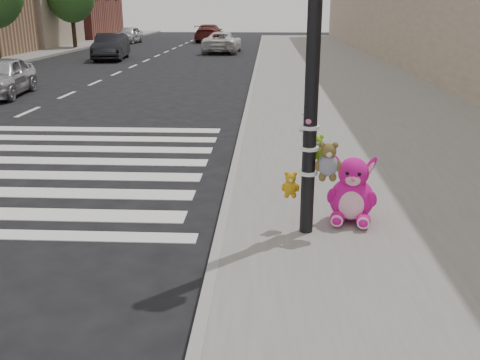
# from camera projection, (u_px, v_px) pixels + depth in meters

# --- Properties ---
(ground) EXTENTS (120.00, 120.00, 0.00)m
(ground) POSITION_uv_depth(u_px,v_px,m) (41.00, 315.00, 5.02)
(ground) COLOR black
(ground) RESTS_ON ground
(sidewalk_near) EXTENTS (7.00, 80.00, 0.14)m
(sidewalk_near) POSITION_uv_depth(u_px,v_px,m) (376.00, 113.00, 14.26)
(sidewalk_near) COLOR slate
(sidewalk_near) RESTS_ON ground
(curb_edge) EXTENTS (0.12, 80.00, 0.15)m
(curb_edge) POSITION_uv_depth(u_px,v_px,m) (247.00, 112.00, 14.43)
(curb_edge) COLOR gray
(curb_edge) RESTS_ON ground
(signal_pole) EXTENTS (0.69, 0.48, 4.00)m
(signal_pole) POSITION_uv_depth(u_px,v_px,m) (314.00, 97.00, 6.06)
(signal_pole) COLOR black
(signal_pole) RESTS_ON sidewalk_near
(pink_bunny) EXTENTS (0.64, 0.72, 0.88)m
(pink_bunny) POSITION_uv_depth(u_px,v_px,m) (352.00, 194.00, 6.78)
(pink_bunny) COLOR #DC1294
(pink_bunny) RESTS_ON sidewalk_near
(red_teddy) EXTENTS (0.15, 0.10, 0.21)m
(red_teddy) POSITION_uv_depth(u_px,v_px,m) (364.00, 207.00, 7.06)
(red_teddy) COLOR #B61812
(red_teddy) RESTS_ON sidewalk_near
(car_silver_far) EXTENTS (1.91, 3.81, 1.24)m
(car_silver_far) POSITION_uv_depth(u_px,v_px,m) (1.00, 77.00, 17.23)
(car_silver_far) COLOR #AEADB2
(car_silver_far) RESTS_ON ground
(car_dark_far) EXTENTS (1.95, 4.41, 1.41)m
(car_dark_far) POSITION_uv_depth(u_px,v_px,m) (111.00, 47.00, 29.27)
(car_dark_far) COLOR black
(car_dark_far) RESTS_ON ground
(car_white_near) EXTENTS (2.31, 4.71, 1.29)m
(car_white_near) POSITION_uv_depth(u_px,v_px,m) (222.00, 42.00, 33.81)
(car_white_near) COLOR silver
(car_white_near) RESTS_ON ground
(car_maroon_near) EXTENTS (2.23, 4.98, 1.42)m
(car_maroon_near) POSITION_uv_depth(u_px,v_px,m) (210.00, 33.00, 44.64)
(car_maroon_near) COLOR maroon
(car_maroon_near) RESTS_ON ground
(car_silver_deep) EXTENTS (1.86, 3.98, 1.32)m
(car_silver_deep) POSITION_uv_depth(u_px,v_px,m) (128.00, 35.00, 42.76)
(car_silver_deep) COLOR silver
(car_silver_deep) RESTS_ON ground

